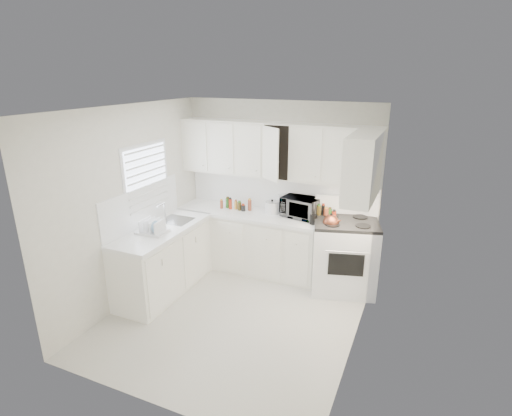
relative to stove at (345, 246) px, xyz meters
The scene contains 38 objects.
floor 1.80m from the stove, 131.68° to the right, with size 3.20×3.20×0.00m, color silver.
ceiling 2.56m from the stove, 131.68° to the right, with size 3.20×3.20×0.00m, color white.
wall_back 1.33m from the stove, 162.64° to the left, with size 3.00×3.00×0.00m, color white.
wall_front 3.13m from the stove, 111.35° to the right, with size 3.00×3.00×0.00m, color white.
wall_left 2.97m from the stove, 154.42° to the right, with size 3.20×3.20×0.00m, color white.
wall_right 1.46m from the stove, 72.88° to the right, with size 3.20×3.20×0.00m, color white.
window_blinds 2.89m from the stove, 160.84° to the right, with size 0.06×0.96×1.06m, color white, non-canonical shape.
lower_cabinets_back 1.52m from the stove, behind, with size 2.22×0.60×0.90m, color white, non-canonical shape.
lower_cabinets_left 2.55m from the stove, 155.57° to the right, with size 0.60×1.60×0.90m, color white, non-canonical shape.
countertop_back 1.53m from the stove, behind, with size 2.24×0.64×0.05m, color white.
countertop_left 2.55m from the stove, 155.47° to the right, with size 0.64×1.62×0.05m, color white.
backsplash_back 1.29m from the stove, 163.11° to the left, with size 2.98×0.02×0.55m, color white.
backsplash_left 2.86m from the stove, 158.01° to the right, with size 0.02×1.60×0.55m, color white.
upper_cabinets_back 1.40m from the stove, behind, with size 3.00×0.33×0.80m, color white, non-canonical shape.
upper_cabinets_right 0.97m from the stove, 62.94° to the right, with size 0.33×0.90×0.80m, color white, non-canonical shape.
sink 2.44m from the stove, 163.07° to the right, with size 0.42×0.38×0.30m, color gray, non-canonical shape.
stove is the anchor object (origin of this frame).
tea_kettle 0.47m from the stove, 138.37° to the right, with size 0.27×0.23×0.25m, color maroon, non-canonical shape.
frying_pan 0.38m from the stove, 41.63° to the left, with size 0.26×0.44×0.04m, color black, non-canonical shape.
microwave 0.86m from the stove, 167.45° to the left, with size 0.54×0.30×0.36m, color gray.
rice_cooker 1.22m from the stove, behind, with size 0.21×0.21×0.21m, color white, non-canonical shape.
paper_towel 1.16m from the stove, 165.68° to the left, with size 0.12×0.12×0.27m, color white.
utensil_crock 0.64m from the stove, behind, with size 0.11×0.11×0.33m, color black, non-canonical shape.
dish_rack 2.66m from the stove, 152.16° to the right, with size 0.38×0.29×0.21m, color white, non-canonical shape.
spice_left_0 2.00m from the stove, behind, with size 0.06×0.06×0.13m, color #994429.
spice_left_1 1.92m from the stove, behind, with size 0.06×0.06×0.13m, color #2D6C24.
spice_left_2 1.86m from the stove, behind, with size 0.06×0.06×0.13m, color red.
spice_left_3 1.78m from the stove, behind, with size 0.06×0.06×0.13m, color gold.
spice_left_4 1.71m from the stove, behind, with size 0.06×0.06×0.13m, color #4E3E16.
spice_left_5 1.63m from the stove, behind, with size 0.06×0.06×0.13m, color black.
spice_left_6 1.56m from the stove, behind, with size 0.06×0.06×0.13m, color #994429.
sauce_right_0 0.69m from the stove, 158.70° to the left, with size 0.06×0.06×0.19m, color red.
sauce_right_1 0.63m from the stove, 162.81° to the left, with size 0.06×0.06×0.19m, color gold.
sauce_right_2 0.61m from the stove, 153.86° to the left, with size 0.06×0.06×0.19m, color #4E3E16.
sauce_right_3 0.55m from the stove, 158.12° to the left, with size 0.06×0.06×0.19m, color black.
sauce_right_4 0.54m from the stove, 146.48° to the left, with size 0.06×0.06×0.19m, color #994429.
sauce_right_5 0.48m from the stove, 150.24° to the left, with size 0.06×0.06×0.19m, color #2D6C24.
sauce_right_6 0.48m from the stove, 134.47° to the left, with size 0.06×0.06×0.19m, color red.
Camera 1 is at (2.03, -3.96, 2.97)m, focal length 28.18 mm.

